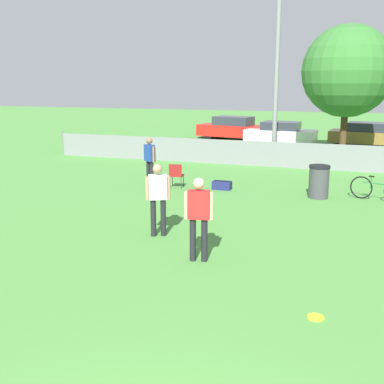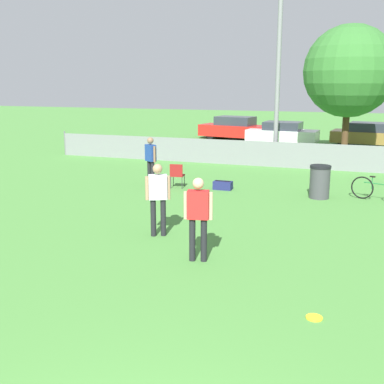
{
  "view_description": "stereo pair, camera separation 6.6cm",
  "coord_description": "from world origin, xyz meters",
  "px_view_note": "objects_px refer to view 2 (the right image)",
  "views": [
    {
      "loc": [
        1.47,
        -2.66,
        3.58
      ],
      "look_at": [
        -2.24,
        7.82,
        1.05
      ],
      "focal_mm": 45.0,
      "sensor_mm": 36.0,
      "label": 1
    },
    {
      "loc": [
        1.54,
        -2.64,
        3.58
      ],
      "look_at": [
        -2.24,
        7.82,
        1.05
      ],
      "focal_mm": 45.0,
      "sensor_mm": 36.0,
      "label": 2
    }
  ],
  "objects_px": {
    "player_defender_red": "(198,213)",
    "folding_chair_sideline": "(177,174)",
    "trash_bin": "(320,182)",
    "gear_bag_sideline": "(223,185)",
    "tree_near_pole": "(349,71)",
    "spectator_in_blue": "(151,157)",
    "parked_car_white": "(282,133)",
    "player_receiver_white": "(158,194)",
    "frisbee_disc": "(314,318)",
    "bicycle_sideline": "(379,190)",
    "parked_car_tan": "(369,135)",
    "parked_car_red": "(235,128)",
    "light_pole": "(279,39)"
  },
  "relations": [
    {
      "from": "gear_bag_sideline",
      "to": "tree_near_pole",
      "type": "bearing_deg",
      "value": 68.06
    },
    {
      "from": "light_pole",
      "to": "parked_car_tan",
      "type": "height_order",
      "value": "light_pole"
    },
    {
      "from": "light_pole",
      "to": "parked_car_tan",
      "type": "xyz_separation_m",
      "value": [
        3.93,
        8.1,
        -4.72
      ]
    },
    {
      "from": "spectator_in_blue",
      "to": "parked_car_tan",
      "type": "relative_size",
      "value": 0.4
    },
    {
      "from": "folding_chair_sideline",
      "to": "parked_car_tan",
      "type": "xyz_separation_m",
      "value": [
        6.23,
        14.2,
        0.18
      ]
    },
    {
      "from": "player_receiver_white",
      "to": "bicycle_sideline",
      "type": "distance_m",
      "value": 7.45
    },
    {
      "from": "spectator_in_blue",
      "to": "gear_bag_sideline",
      "type": "xyz_separation_m",
      "value": [
        2.61,
        0.2,
        -0.86
      ]
    },
    {
      "from": "spectator_in_blue",
      "to": "parked_car_red",
      "type": "height_order",
      "value": "spectator_in_blue"
    },
    {
      "from": "player_receiver_white",
      "to": "spectator_in_blue",
      "type": "bearing_deg",
      "value": 89.69
    },
    {
      "from": "player_receiver_white",
      "to": "parked_car_red",
      "type": "relative_size",
      "value": 0.36
    },
    {
      "from": "frisbee_disc",
      "to": "trash_bin",
      "type": "bearing_deg",
      "value": 94.91
    },
    {
      "from": "frisbee_disc",
      "to": "bicycle_sideline",
      "type": "distance_m",
      "value": 8.53
    },
    {
      "from": "tree_near_pole",
      "to": "player_defender_red",
      "type": "bearing_deg",
      "value": -97.8
    },
    {
      "from": "frisbee_disc",
      "to": "gear_bag_sideline",
      "type": "xyz_separation_m",
      "value": [
        -3.94,
        8.44,
        0.13
      ]
    },
    {
      "from": "bicycle_sideline",
      "to": "trash_bin",
      "type": "bearing_deg",
      "value": -154.76
    },
    {
      "from": "parked_car_red",
      "to": "parked_car_tan",
      "type": "height_order",
      "value": "parked_car_red"
    },
    {
      "from": "light_pole",
      "to": "folding_chair_sideline",
      "type": "height_order",
      "value": "light_pole"
    },
    {
      "from": "player_defender_red",
      "to": "parked_car_tan",
      "type": "relative_size",
      "value": 0.41
    },
    {
      "from": "spectator_in_blue",
      "to": "parked_car_white",
      "type": "relative_size",
      "value": 0.41
    },
    {
      "from": "spectator_in_blue",
      "to": "parked_car_tan",
      "type": "distance_m",
      "value": 15.86
    },
    {
      "from": "light_pole",
      "to": "trash_bin",
      "type": "height_order",
      "value": "light_pole"
    },
    {
      "from": "player_defender_red",
      "to": "spectator_in_blue",
      "type": "bearing_deg",
      "value": 109.58
    },
    {
      "from": "light_pole",
      "to": "tree_near_pole",
      "type": "distance_m",
      "value": 4.32
    },
    {
      "from": "player_defender_red",
      "to": "bicycle_sideline",
      "type": "height_order",
      "value": "player_defender_red"
    },
    {
      "from": "spectator_in_blue",
      "to": "parked_car_red",
      "type": "relative_size",
      "value": 0.36
    },
    {
      "from": "parked_car_tan",
      "to": "parked_car_red",
      "type": "bearing_deg",
      "value": -179.26
    },
    {
      "from": "trash_bin",
      "to": "gear_bag_sideline",
      "type": "relative_size",
      "value": 1.66
    },
    {
      "from": "parked_car_tan",
      "to": "bicycle_sideline",
      "type": "bearing_deg",
      "value": -81.91
    },
    {
      "from": "light_pole",
      "to": "parked_car_white",
      "type": "bearing_deg",
      "value": 96.95
    },
    {
      "from": "spectator_in_blue",
      "to": "gear_bag_sideline",
      "type": "relative_size",
      "value": 2.71
    },
    {
      "from": "parked_car_red",
      "to": "trash_bin",
      "type": "bearing_deg",
      "value": -55.51
    },
    {
      "from": "gear_bag_sideline",
      "to": "parked_car_red",
      "type": "bearing_deg",
      "value": 103.29
    },
    {
      "from": "spectator_in_blue",
      "to": "folding_chair_sideline",
      "type": "distance_m",
      "value": 1.16
    },
    {
      "from": "spectator_in_blue",
      "to": "parked_car_white",
      "type": "xyz_separation_m",
      "value": [
        2.44,
        13.42,
        -0.34
      ]
    },
    {
      "from": "tree_near_pole",
      "to": "folding_chair_sideline",
      "type": "distance_m",
      "value": 11.06
    },
    {
      "from": "folding_chair_sideline",
      "to": "bicycle_sideline",
      "type": "height_order",
      "value": "folding_chair_sideline"
    },
    {
      "from": "folding_chair_sideline",
      "to": "trash_bin",
      "type": "height_order",
      "value": "trash_bin"
    },
    {
      "from": "folding_chair_sideline",
      "to": "parked_car_red",
      "type": "height_order",
      "value": "parked_car_red"
    },
    {
      "from": "player_receiver_white",
      "to": "parked_car_tan",
      "type": "xyz_separation_m",
      "value": [
        4.68,
        19.34,
        -0.35
      ]
    },
    {
      "from": "folding_chair_sideline",
      "to": "gear_bag_sideline",
      "type": "xyz_separation_m",
      "value": [
        1.57,
        0.31,
        -0.35
      ]
    },
    {
      "from": "player_defender_red",
      "to": "parked_car_white",
      "type": "height_order",
      "value": "player_defender_red"
    },
    {
      "from": "player_receiver_white",
      "to": "parked_car_tan",
      "type": "distance_m",
      "value": 19.9
    },
    {
      "from": "frisbee_disc",
      "to": "parked_car_red",
      "type": "height_order",
      "value": "parked_car_red"
    },
    {
      "from": "folding_chair_sideline",
      "to": "bicycle_sideline",
      "type": "distance_m",
      "value": 6.58
    },
    {
      "from": "bicycle_sideline",
      "to": "parked_car_white",
      "type": "bearing_deg",
      "value": 130.67
    },
    {
      "from": "player_defender_red",
      "to": "folding_chair_sideline",
      "type": "height_order",
      "value": "player_defender_red"
    },
    {
      "from": "light_pole",
      "to": "parked_car_red",
      "type": "height_order",
      "value": "light_pole"
    },
    {
      "from": "gear_bag_sideline",
      "to": "folding_chair_sideline",
      "type": "bearing_deg",
      "value": -168.94
    },
    {
      "from": "tree_near_pole",
      "to": "gear_bag_sideline",
      "type": "distance_m",
      "value": 10.29
    },
    {
      "from": "frisbee_disc",
      "to": "gear_bag_sideline",
      "type": "relative_size",
      "value": 0.42
    }
  ]
}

